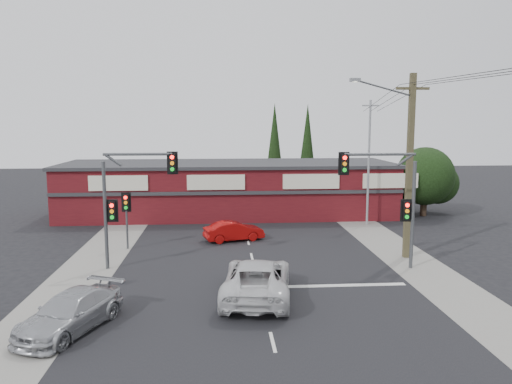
{
  "coord_description": "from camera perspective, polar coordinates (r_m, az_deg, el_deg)",
  "views": [
    {
      "loc": [
        -1.76,
        -23.17,
        7.42
      ],
      "look_at": [
        0.18,
        3.0,
        3.75
      ],
      "focal_mm": 35.0,
      "sensor_mm": 36.0,
      "label": 1
    }
  ],
  "objects": [
    {
      "name": "traffic_mast_right",
      "position": [
        25.9,
        15.25,
        -0.03
      ],
      "size": [
        3.96,
        0.27,
        5.97
      ],
      "color": "#47494C",
      "rests_on": "ground"
    },
    {
      "name": "power_lines",
      "position": [
        23.15,
        22.47,
        11.38
      ],
      "size": [
        2.01,
        29.0,
        1.22
      ],
      "color": "black",
      "rests_on": "ground"
    },
    {
      "name": "silver_suv",
      "position": [
        19.51,
        -20.47,
        -12.78
      ],
      "size": [
        3.55,
        5.04,
        1.35
      ],
      "primitive_type": "imported",
      "rotation": [
        0.0,
        0.0,
        -0.4
      ],
      "color": "#AAACAF",
      "rests_on": "ground"
    },
    {
      "name": "conifer_far",
      "position": [
        49.98,
        5.89,
        5.7
      ],
      "size": [
        1.8,
        1.8,
        9.25
      ],
      "color": "#2D2116",
      "rests_on": "ground"
    },
    {
      "name": "road_strip",
      "position": [
        29.18,
        -0.65,
        -6.76
      ],
      "size": [
        14.0,
        70.0,
        0.01
      ],
      "primitive_type": "cube",
      "color": "black",
      "rests_on": "ground"
    },
    {
      "name": "verge_left",
      "position": [
        29.9,
        -17.25,
        -6.75
      ],
      "size": [
        3.0,
        70.0,
        0.02
      ],
      "primitive_type": "cube",
      "color": "gray",
      "rests_on": "ground"
    },
    {
      "name": "tree_cluster",
      "position": [
        42.21,
        18.73,
        1.39
      ],
      "size": [
        5.9,
        5.1,
        5.5
      ],
      "color": "#2D2116",
      "rests_on": "ground"
    },
    {
      "name": "verge_right",
      "position": [
        30.88,
        15.39,
        -6.21
      ],
      "size": [
        3.0,
        70.0,
        0.02
      ],
      "primitive_type": "cube",
      "color": "gray",
      "rests_on": "ground"
    },
    {
      "name": "steel_pole",
      "position": [
        36.88,
        12.76,
        3.54
      ],
      "size": [
        1.2,
        0.16,
        9.0
      ],
      "color": "gray",
      "rests_on": "ground"
    },
    {
      "name": "conifer_near",
      "position": [
        47.5,
        2.13,
        5.62
      ],
      "size": [
        1.8,
        1.8,
        9.25
      ],
      "color": "#2D2116",
      "rests_on": "ground"
    },
    {
      "name": "pedestal_signal",
      "position": [
        30.1,
        -14.6,
        -1.89
      ],
      "size": [
        0.55,
        0.27,
        3.38
      ],
      "color": "#47494C",
      "rests_on": "ground"
    },
    {
      "name": "lane_dashes",
      "position": [
        26.15,
        -0.21,
        -8.49
      ],
      "size": [
        0.12,
        41.29,
        0.01
      ],
      "color": "silver",
      "rests_on": "ground"
    },
    {
      "name": "red_sedan",
      "position": [
        31.6,
        -2.55,
        -4.48
      ],
      "size": [
        3.97,
        2.33,
        1.24
      ],
      "primitive_type": "imported",
      "rotation": [
        0.0,
        0.0,
        1.86
      ],
      "color": "#9A0A09",
      "rests_on": "ground"
    },
    {
      "name": "shop_building",
      "position": [
        40.51,
        -3.12,
        0.45
      ],
      "size": [
        27.3,
        8.4,
        4.22
      ],
      "color": "#4C0F14",
      "rests_on": "ground"
    },
    {
      "name": "white_suv",
      "position": [
        21.54,
        0.1,
        -9.86
      ],
      "size": [
        3.48,
        6.25,
        1.65
      ],
      "primitive_type": "imported",
      "rotation": [
        0.0,
        0.0,
        3.01
      ],
      "color": "silver",
      "rests_on": "ground"
    },
    {
      "name": "stop_line",
      "position": [
        23.5,
        9.07,
        -10.51
      ],
      "size": [
        6.5,
        0.35,
        0.01
      ],
      "primitive_type": "cube",
      "color": "silver",
      "rests_on": "ground"
    },
    {
      "name": "ground",
      "position": [
        24.39,
        0.1,
        -9.75
      ],
      "size": [
        120.0,
        120.0,
        0.0
      ],
      "primitive_type": "plane",
      "color": "black",
      "rests_on": "ground"
    },
    {
      "name": "utility_pole",
      "position": [
        28.12,
        16.9,
        3.49
      ],
      "size": [
        4.38,
        0.59,
        10.0
      ],
      "color": "brown",
      "rests_on": "ground"
    },
    {
      "name": "traffic_mast_left",
      "position": [
        25.84,
        -14.61,
        -0.06
      ],
      "size": [
        3.77,
        0.27,
        5.97
      ],
      "color": "#47494C",
      "rests_on": "ground"
    }
  ]
}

